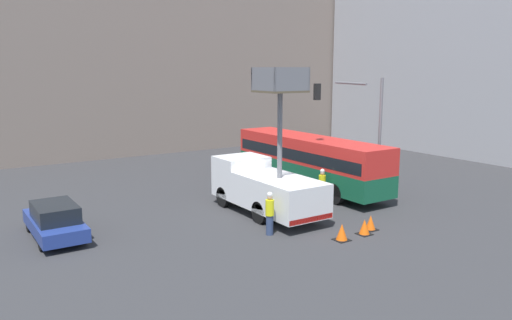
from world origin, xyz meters
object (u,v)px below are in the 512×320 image
Objects in this scene: traffic_cone_near_truck at (342,233)px; traffic_cone_mid_road at (364,227)px; road_worker_directing at (322,186)px; parked_car_curbside at (55,221)px; traffic_cone_far_side at (371,223)px; city_bus at (309,158)px; road_worker_near_truck at (270,213)px; utility_truck at (265,184)px; traffic_light_pole at (359,117)px.

traffic_cone_mid_road is at bearing 0.94° from traffic_cone_near_truck.
parked_car_curbside is at bearing 10.40° from road_worker_directing.
road_worker_directing is 5.41m from traffic_cone_mid_road.
traffic_cone_mid_road is at bearing -155.90° from traffic_cone_far_side.
traffic_cone_mid_road is at bearing 168.02° from city_bus.
road_worker_near_truck is 2.83× the size of traffic_cone_mid_road.
road_worker_near_truck reaches higher than parked_car_curbside.
utility_truck is at bearing 109.79° from traffic_cone_mid_road.
traffic_light_pole is at bearing -143.38° from city_bus.
utility_truck is 10.83× the size of traffic_cone_far_side.
traffic_cone_far_side is at bearing -128.89° from traffic_light_pole.
city_bus is at bearing 59.38° from traffic_cone_near_truck.
road_worker_directing is at bearing 69.72° from traffic_cone_mid_road.
city_bus reaches higher than road_worker_directing.
road_worker_near_truck reaches higher than traffic_cone_far_side.
traffic_cone_mid_road is at bearing 88.51° from road_worker_directing.
city_bus is 6.16× the size of road_worker_directing.
traffic_light_pole is 9.81× the size of traffic_cone_mid_road.
traffic_light_pole reaches higher than traffic_cone_near_truck.
traffic_cone_near_truck is 2.10m from traffic_cone_far_side.
parked_car_curbside is (-12.23, 6.70, 0.46)m from traffic_cone_far_side.
parked_car_curbside is at bearing 105.56° from city_bus.
road_worker_near_truck is 0.42× the size of parked_car_curbside.
utility_truck is at bearing -11.05° from parked_car_curbside.
utility_truck is 5.30m from traffic_cone_near_truck.
road_worker_directing reaches higher than traffic_cone_near_truck.
traffic_light_pole reaches higher than road_worker_near_truck.
road_worker_directing is at bearing 76.25° from traffic_cone_far_side.
traffic_light_pole is at bearing 41.30° from traffic_cone_near_truck.
traffic_cone_near_truck is 1.07× the size of traffic_cone_far_side.
road_worker_near_truck is 6.06m from road_worker_directing.
utility_truck is 5.58m from traffic_cone_mid_road.
utility_truck is 10.61× the size of traffic_cone_mid_road.
road_worker_directing is 2.79× the size of traffic_cone_mid_road.
traffic_light_pole is at bearing -154.15° from road_worker_directing.
road_worker_near_truck is (-7.02, -5.92, -0.90)m from city_bus.
city_bus reaches higher than traffic_cone_near_truck.
parked_car_curbside is (-15.01, -1.17, -1.11)m from city_bus.
road_worker_directing is at bearing -172.94° from traffic_light_pole.
traffic_light_pole reaches higher than road_worker_directing.
traffic_cone_mid_road is 13.50m from parked_car_curbside.
road_worker_directing is (5.39, 2.77, -0.01)m from road_worker_near_truck.
traffic_cone_far_side is at bearing 95.04° from road_worker_directing.
city_bus is 9.03m from traffic_cone_mid_road.
traffic_light_pole is at bearing 48.33° from traffic_cone_mid_road.
traffic_cone_near_truck is (2.16, -2.29, -0.64)m from road_worker_near_truck.
traffic_light_pole is 9.34× the size of traffic_cone_near_truck.
city_bus is 8.49m from traffic_cone_far_side.
road_worker_directing is 6.04m from traffic_cone_near_truck.
traffic_cone_mid_road is (3.53, -2.27, -0.66)m from road_worker_near_truck.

